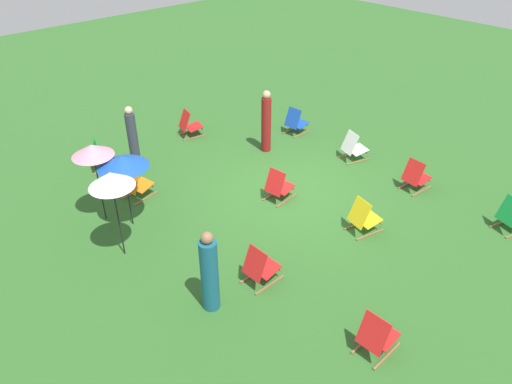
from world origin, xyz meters
The scene contains 18 objects.
ground_plane centered at (0.00, 0.00, 0.00)m, with size 40.00×40.00×0.00m, color #2D6026.
deckchair_0 centered at (2.39, 2.98, 0.37)m, with size 0.59×0.83×0.83m.
deckchair_1 centered at (-4.39, 2.56, 0.37)m, with size 0.49×0.77×0.83m.
deckchair_2 centered at (-0.01, -2.49, 0.37)m, with size 0.69×0.87×0.83m.
deckchair_3 centered at (-1.87, 2.82, 0.37)m, with size 0.48×0.76×0.83m.
deckchair_5 centered at (4.31, -0.01, 0.37)m, with size 0.64×0.85×0.83m.
deckchair_6 centered at (-0.03, 0.48, 0.37)m, with size 0.55×0.80×0.83m.
deckchair_7 centered at (2.25, -2.53, 0.37)m, with size 0.51×0.78×0.83m.
deckchair_8 centered at (-2.04, -2.38, 0.37)m, with size 0.55×0.80×0.83m.
deckchair_9 centered at (-2.23, 0.02, 0.37)m, with size 0.64×0.85×0.83m.
deckchair_10 centered at (-4.44, -2.46, 0.37)m, with size 0.68×0.87×0.83m.
deckchair_11 centered at (4.26, 2.96, 0.37)m, with size 0.68×0.87×0.83m.
umbrella_0 centered at (0.69, 4.34, 1.82)m, with size 0.90×0.90×1.99m.
umbrella_1 centered at (2.12, 4.01, 1.78)m, with size 0.90×0.90×1.92m.
umbrella_2 centered at (1.50, 3.66, 1.62)m, with size 1.11×1.11×1.75m.
person_0 centered at (-1.74, 3.92, 0.80)m, with size 0.40×0.40×1.70m.
person_1 centered at (3.61, 2.27, 0.88)m, with size 0.37×0.37×1.83m.
person_2 centered at (2.05, -1.08, 0.88)m, with size 0.33×0.33×1.82m.
Camera 1 is at (-7.03, 7.68, 6.66)m, focal length 34.14 mm.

